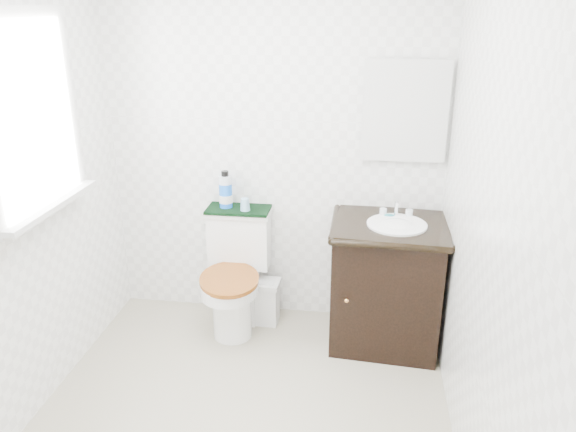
% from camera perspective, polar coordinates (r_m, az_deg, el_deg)
% --- Properties ---
extents(floor, '(2.40, 2.40, 0.00)m').
position_cam_1_polar(floor, '(3.15, -4.97, -20.28)').
color(floor, '#ACA68B').
rests_on(floor, ground).
extents(wall_back, '(2.40, 0.00, 2.40)m').
position_cam_1_polar(wall_back, '(3.66, -1.43, 7.10)').
color(wall_back, white).
rests_on(wall_back, ground).
extents(wall_front, '(2.40, 0.00, 2.40)m').
position_cam_1_polar(wall_front, '(1.52, -16.69, -14.91)').
color(wall_front, white).
rests_on(wall_front, ground).
extents(wall_left, '(0.00, 2.40, 2.40)m').
position_cam_1_polar(wall_left, '(2.98, -26.84, 1.62)').
color(wall_left, white).
rests_on(wall_left, ground).
extents(wall_right, '(0.00, 2.40, 2.40)m').
position_cam_1_polar(wall_right, '(2.52, 19.34, -0.53)').
color(wall_right, white).
rests_on(wall_right, ground).
extents(window, '(0.02, 0.70, 0.90)m').
position_cam_1_polar(window, '(3.09, -24.88, 9.29)').
color(window, white).
rests_on(window, wall_left).
extents(mirror, '(0.50, 0.02, 0.60)m').
position_cam_1_polar(mirror, '(3.54, 11.81, 10.36)').
color(mirror, silver).
rests_on(mirror, wall_back).
extents(toilet, '(0.45, 0.65, 0.78)m').
position_cam_1_polar(toilet, '(3.78, -5.26, -6.33)').
color(toilet, white).
rests_on(toilet, floor).
extents(vanity, '(0.73, 0.64, 0.92)m').
position_cam_1_polar(vanity, '(3.61, 10.10, -6.49)').
color(vanity, black).
rests_on(vanity, floor).
extents(trash_bin, '(0.22, 0.18, 0.31)m').
position_cam_1_polar(trash_bin, '(3.88, -2.46, -8.63)').
color(trash_bin, silver).
rests_on(trash_bin, floor).
extents(towel, '(0.42, 0.22, 0.02)m').
position_cam_1_polar(towel, '(3.71, -5.07, 0.67)').
color(towel, black).
rests_on(towel, toilet).
extents(mouthwash_bottle, '(0.09, 0.09, 0.25)m').
position_cam_1_polar(mouthwash_bottle, '(3.71, -6.36, 2.56)').
color(mouthwash_bottle, blue).
rests_on(mouthwash_bottle, towel).
extents(cup, '(0.06, 0.06, 0.08)m').
position_cam_1_polar(cup, '(3.66, -4.39, 1.18)').
color(cup, '#7BADCA').
rests_on(cup, towel).
extents(soap_bar, '(0.08, 0.05, 0.02)m').
position_cam_1_polar(soap_bar, '(3.54, 10.23, 0.07)').
color(soap_bar, '#1B7582').
rests_on(soap_bar, vanity).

